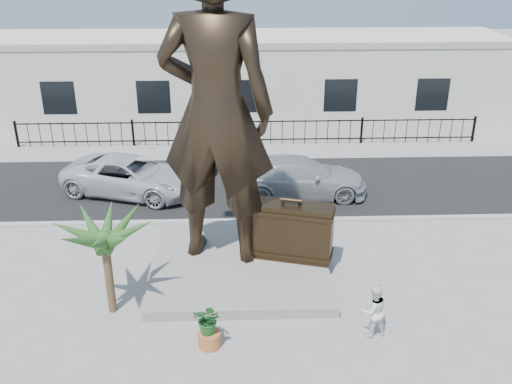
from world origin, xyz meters
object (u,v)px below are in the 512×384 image
at_px(suitcase, 291,231).
at_px(tourist, 373,310).
at_px(statue, 216,111).
at_px(car_white, 131,176).

bearing_deg(suitcase, tourist, -46.80).
relative_size(statue, car_white, 1.71).
height_order(suitcase, tourist, suitcase).
relative_size(suitcase, tourist, 1.71).
height_order(statue, suitcase, statue).
relative_size(tourist, car_white, 0.28).
bearing_deg(suitcase, statue, -172.91).
xyz_separation_m(statue, suitcase, (2.13, -0.33, -3.61)).
distance_m(suitcase, tourist, 3.87).
distance_m(statue, suitcase, 4.20).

